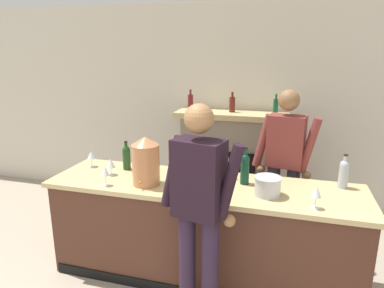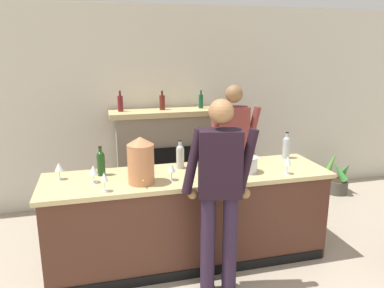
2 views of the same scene
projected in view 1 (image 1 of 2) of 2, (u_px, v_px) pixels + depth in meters
wall_back_panel at (237, 108)px, 4.63m from camera, size 12.00×0.07×2.75m
bar_counter at (202, 230)px, 3.24m from camera, size 2.87×0.78×0.95m
fireplace_stone at (231, 162)px, 4.57m from camera, size 1.43×0.52×1.64m
person_customer at (199, 210)px, 2.52m from camera, size 0.65×0.37×1.78m
person_bartender at (284, 166)px, 3.51m from camera, size 0.65×0.35×1.76m
copper_dispenser at (146, 161)px, 3.05m from camera, size 0.25×0.29×0.44m
ice_bucket_steel at (268, 186)px, 2.85m from camera, size 0.23×0.23×0.16m
wine_bottle_merlot_tall at (204, 162)px, 3.28m from camera, size 0.08×0.08×0.31m
wine_bottle_cabernet_heavy at (126, 157)px, 3.47m from camera, size 0.08×0.08×0.30m
wine_bottle_rose_blush at (225, 165)px, 3.23m from camera, size 0.07×0.07×0.29m
wine_bottle_riesling_slim at (213, 177)px, 2.91m from camera, size 0.07×0.07×0.30m
wine_bottle_chardonnay_pale at (344, 173)px, 3.00m from camera, size 0.08×0.08×0.31m
wine_bottle_port_short at (245, 168)px, 3.08m from camera, size 0.08×0.08×0.35m
wine_glass_near_bucket at (91, 156)px, 3.56m from camera, size 0.08×0.08×0.17m
wine_glass_front_left at (316, 192)px, 2.60m from camera, size 0.07×0.07×0.19m
wine_glass_back_row at (177, 175)px, 3.01m from camera, size 0.08×0.08×0.16m
wine_glass_front_right at (111, 164)px, 3.32m from camera, size 0.09×0.09×0.17m
wine_glass_by_dispenser at (105, 172)px, 3.05m from camera, size 0.07×0.07×0.18m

